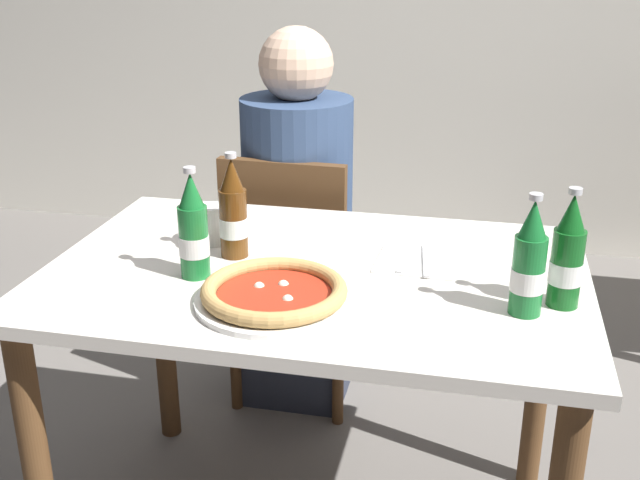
{
  "coord_description": "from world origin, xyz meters",
  "views": [
    {
      "loc": [
        0.35,
        -1.55,
        1.44
      ],
      "look_at": [
        0.0,
        0.05,
        0.8
      ],
      "focal_mm": 43.44,
      "sensor_mm": 36.0,
      "label": 1
    }
  ],
  "objects_px": {
    "paper_cup": "(212,224)",
    "beer_bottle_left": "(529,264)",
    "beer_bottle_center": "(233,213)",
    "chair_behind_table": "(294,266)",
    "dining_table_main": "(315,314)",
    "napkin_with_cutlery": "(417,261)",
    "pizza_margherita_near": "(274,293)",
    "diner_seated": "(298,230)",
    "beer_bottle_extra": "(567,257)",
    "beer_bottle_right": "(193,231)"
  },
  "relations": [
    {
      "from": "diner_seated",
      "to": "chair_behind_table",
      "type": "bearing_deg",
      "value": -93.01
    },
    {
      "from": "chair_behind_table",
      "to": "pizza_margherita_near",
      "type": "relative_size",
      "value": 2.62
    },
    {
      "from": "beer_bottle_center",
      "to": "beer_bottle_extra",
      "type": "relative_size",
      "value": 1.0
    },
    {
      "from": "beer_bottle_right",
      "to": "diner_seated",
      "type": "bearing_deg",
      "value": 86.93
    },
    {
      "from": "chair_behind_table",
      "to": "paper_cup",
      "type": "bearing_deg",
      "value": 84.5
    },
    {
      "from": "beer_bottle_left",
      "to": "pizza_margherita_near",
      "type": "bearing_deg",
      "value": -172.71
    },
    {
      "from": "diner_seated",
      "to": "paper_cup",
      "type": "xyz_separation_m",
      "value": [
        -0.07,
        -0.56,
        0.21
      ]
    },
    {
      "from": "pizza_margherita_near",
      "to": "napkin_with_cutlery",
      "type": "relative_size",
      "value": 1.7
    },
    {
      "from": "beer_bottle_center",
      "to": "beer_bottle_right",
      "type": "height_order",
      "value": "same"
    },
    {
      "from": "beer_bottle_right",
      "to": "napkin_with_cutlery",
      "type": "relative_size",
      "value": 1.3
    },
    {
      "from": "diner_seated",
      "to": "paper_cup",
      "type": "relative_size",
      "value": 12.73
    },
    {
      "from": "beer_bottle_center",
      "to": "beer_bottle_right",
      "type": "bearing_deg",
      "value": -109.6
    },
    {
      "from": "beer_bottle_center",
      "to": "paper_cup",
      "type": "bearing_deg",
      "value": 139.66
    },
    {
      "from": "beer_bottle_center",
      "to": "beer_bottle_extra",
      "type": "distance_m",
      "value": 0.73
    },
    {
      "from": "dining_table_main",
      "to": "beer_bottle_left",
      "type": "xyz_separation_m",
      "value": [
        0.45,
        -0.12,
        0.22
      ]
    },
    {
      "from": "paper_cup",
      "to": "beer_bottle_center",
      "type": "bearing_deg",
      "value": -40.34
    },
    {
      "from": "paper_cup",
      "to": "beer_bottle_left",
      "type": "bearing_deg",
      "value": -17.16
    },
    {
      "from": "beer_bottle_left",
      "to": "paper_cup",
      "type": "relative_size",
      "value": 2.6
    },
    {
      "from": "dining_table_main",
      "to": "paper_cup",
      "type": "distance_m",
      "value": 0.34
    },
    {
      "from": "beer_bottle_extra",
      "to": "chair_behind_table",
      "type": "bearing_deg",
      "value": 137.2
    },
    {
      "from": "beer_bottle_right",
      "to": "beer_bottle_left",
      "type": "bearing_deg",
      "value": -2.47
    },
    {
      "from": "pizza_margherita_near",
      "to": "paper_cup",
      "type": "distance_m",
      "value": 0.37
    },
    {
      "from": "diner_seated",
      "to": "napkin_with_cutlery",
      "type": "bearing_deg",
      "value": -53.32
    },
    {
      "from": "beer_bottle_center",
      "to": "paper_cup",
      "type": "xyz_separation_m",
      "value": [
        -0.08,
        0.07,
        -0.06
      ]
    },
    {
      "from": "dining_table_main",
      "to": "diner_seated",
      "type": "xyz_separation_m",
      "value": [
        -0.21,
        0.66,
        -0.05
      ]
    },
    {
      "from": "diner_seated",
      "to": "pizza_margherita_near",
      "type": "relative_size",
      "value": 3.73
    },
    {
      "from": "dining_table_main",
      "to": "napkin_with_cutlery",
      "type": "relative_size",
      "value": 6.3
    },
    {
      "from": "beer_bottle_left",
      "to": "diner_seated",
      "type": "bearing_deg",
      "value": 129.98
    },
    {
      "from": "diner_seated",
      "to": "beer_bottle_left",
      "type": "xyz_separation_m",
      "value": [
        0.66,
        -0.78,
        0.27
      ]
    },
    {
      "from": "chair_behind_table",
      "to": "beer_bottle_center",
      "type": "relative_size",
      "value": 3.44
    },
    {
      "from": "diner_seated",
      "to": "napkin_with_cutlery",
      "type": "distance_m",
      "value": 0.73
    },
    {
      "from": "chair_behind_table",
      "to": "beer_bottle_extra",
      "type": "height_order",
      "value": "beer_bottle_extra"
    },
    {
      "from": "dining_table_main",
      "to": "paper_cup",
      "type": "bearing_deg",
      "value": 160.01
    },
    {
      "from": "beer_bottle_right",
      "to": "beer_bottle_extra",
      "type": "height_order",
      "value": "same"
    },
    {
      "from": "dining_table_main",
      "to": "paper_cup",
      "type": "height_order",
      "value": "paper_cup"
    },
    {
      "from": "beer_bottle_left",
      "to": "beer_bottle_right",
      "type": "height_order",
      "value": "same"
    },
    {
      "from": "beer_bottle_left",
      "to": "beer_bottle_center",
      "type": "height_order",
      "value": "same"
    },
    {
      "from": "beer_bottle_left",
      "to": "beer_bottle_extra",
      "type": "xyz_separation_m",
      "value": [
        0.07,
        0.05,
        0.0
      ]
    },
    {
      "from": "beer_bottle_left",
      "to": "paper_cup",
      "type": "xyz_separation_m",
      "value": [
        -0.73,
        0.22,
        -0.06
      ]
    },
    {
      "from": "paper_cup",
      "to": "beer_bottle_extra",
      "type": "bearing_deg",
      "value": -12.07
    },
    {
      "from": "diner_seated",
      "to": "beer_bottle_extra",
      "type": "relative_size",
      "value": 4.89
    },
    {
      "from": "pizza_margherita_near",
      "to": "napkin_with_cutlery",
      "type": "distance_m",
      "value": 0.38
    },
    {
      "from": "pizza_margherita_near",
      "to": "beer_bottle_right",
      "type": "height_order",
      "value": "beer_bottle_right"
    },
    {
      "from": "beer_bottle_center",
      "to": "napkin_with_cutlery",
      "type": "distance_m",
      "value": 0.44
    },
    {
      "from": "pizza_margherita_near",
      "to": "dining_table_main",
      "type": "bearing_deg",
      "value": 77.26
    },
    {
      "from": "beer_bottle_left",
      "to": "paper_cup",
      "type": "distance_m",
      "value": 0.76
    },
    {
      "from": "diner_seated",
      "to": "paper_cup",
      "type": "distance_m",
      "value": 0.6
    },
    {
      "from": "dining_table_main",
      "to": "napkin_with_cutlery",
      "type": "bearing_deg",
      "value": 22.0
    },
    {
      "from": "dining_table_main",
      "to": "beer_bottle_center",
      "type": "relative_size",
      "value": 4.86
    },
    {
      "from": "beer_bottle_left",
      "to": "beer_bottle_extra",
      "type": "bearing_deg",
      "value": 35.36
    }
  ]
}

